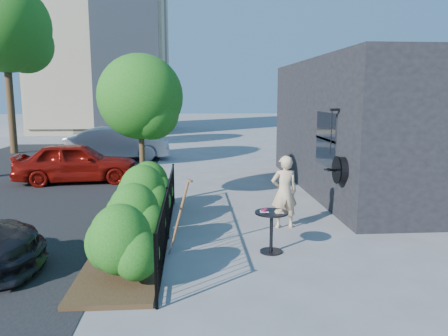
{
  "coord_description": "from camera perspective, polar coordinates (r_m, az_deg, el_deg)",
  "views": [
    {
      "loc": [
        -0.98,
        -8.73,
        2.96
      ],
      "look_at": [
        -0.22,
        1.64,
        1.2
      ],
      "focal_mm": 35.0,
      "sensor_mm": 36.0,
      "label": 1
    }
  ],
  "objects": [
    {
      "name": "patio_tree",
      "position": [
        11.55,
        -10.56,
        8.47
      ],
      "size": [
        2.2,
        2.2,
        3.94
      ],
      "color": "#3F2B19",
      "rests_on": "ground"
    },
    {
      "name": "shovel",
      "position": [
        8.27,
        -5.99,
        -6.79
      ],
      "size": [
        0.49,
        0.19,
        1.44
      ],
      "color": "brown",
      "rests_on": "ground"
    },
    {
      "name": "shrubs",
      "position": [
        9.18,
        -11.12,
        -4.83
      ],
      "size": [
        1.1,
        5.6,
        1.24
      ],
      "color": "#155F15",
      "rests_on": "ground"
    },
    {
      "name": "cafe_table",
      "position": [
        8.3,
        6.22,
        -7.34
      ],
      "size": [
        0.63,
        0.63,
        0.84
      ],
      "rotation": [
        0.0,
        0.0,
        -0.08
      ],
      "color": "black",
      "rests_on": "ground"
    },
    {
      "name": "planting_bed",
      "position": [
        9.28,
        -11.68,
        -8.93
      ],
      "size": [
        1.3,
        6.0,
        0.08
      ],
      "primitive_type": "cube",
      "color": "#382616",
      "rests_on": "ground"
    },
    {
      "name": "car_red",
      "position": [
        15.6,
        -18.68,
        0.71
      ],
      "size": [
        4.17,
        2.03,
        1.37
      ],
      "primitive_type": "imported",
      "rotation": [
        0.0,
        0.0,
        1.67
      ],
      "color": "maroon",
      "rests_on": "ground"
    },
    {
      "name": "street_tree_far",
      "position": [
        24.57,
        -26.61,
        15.53
      ],
      "size": [
        4.4,
        4.4,
        8.28
      ],
      "color": "#3F2B19",
      "rests_on": "ground"
    },
    {
      "name": "shop_building",
      "position": [
        14.76,
        21.93,
        5.18
      ],
      "size": [
        6.22,
        9.0,
        4.0
      ],
      "color": "black",
      "rests_on": "ground"
    },
    {
      "name": "fence",
      "position": [
        9.07,
        -7.38,
        -5.82
      ],
      "size": [
        0.05,
        6.05,
        1.1
      ],
      "color": "black",
      "rests_on": "ground"
    },
    {
      "name": "ground",
      "position": [
        9.27,
        2.11,
        -9.02
      ],
      "size": [
        120.0,
        120.0,
        0.0
      ],
      "primitive_type": "plane",
      "color": "gray",
      "rests_on": "ground"
    },
    {
      "name": "woman",
      "position": [
        9.8,
        7.88,
        -3.12
      ],
      "size": [
        0.62,
        0.44,
        1.63
      ],
      "primitive_type": "imported",
      "rotation": [
        0.0,
        0.0,
        3.22
      ],
      "color": "beige",
      "rests_on": "ground"
    },
    {
      "name": "car_silver",
      "position": [
        20.48,
        -13.63,
        3.16
      ],
      "size": [
        4.71,
        1.92,
        1.52
      ],
      "primitive_type": "imported",
      "rotation": [
        0.0,
        0.0,
        1.64
      ],
      "color": "#A8A8AD",
      "rests_on": "ground"
    }
  ]
}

